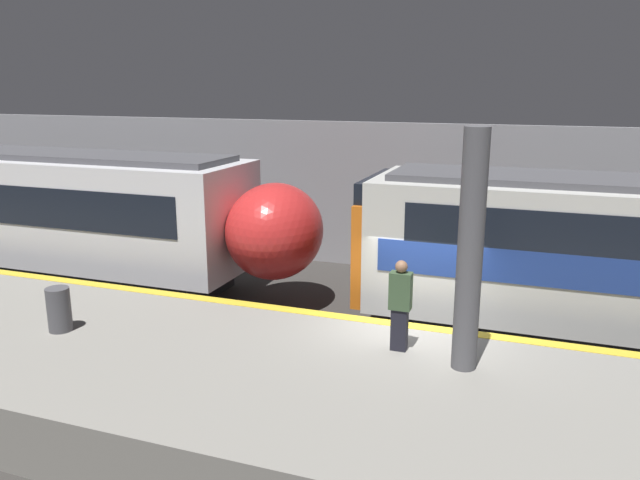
{
  "coord_description": "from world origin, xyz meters",
  "views": [
    {
      "loc": [
        2.22,
        -11.45,
        5.66
      ],
      "look_at": [
        -2.34,
        1.04,
        2.32
      ],
      "focal_mm": 35.0,
      "sensor_mm": 36.0,
      "label": 1
    }
  ],
  "objects": [
    {
      "name": "trash_bin",
      "position": [
        -6.26,
        -2.67,
        1.5
      ],
      "size": [
        0.44,
        0.44,
        0.85
      ],
      "color": "#4C4C51",
      "rests_on": "platform"
    },
    {
      "name": "platform",
      "position": [
        0.0,
        -2.67,
        0.54
      ],
      "size": [
        40.0,
        5.35,
        1.09
      ],
      "color": "gray",
      "rests_on": "ground"
    },
    {
      "name": "support_pillar_near",
      "position": [
        1.19,
        -1.65,
        3.06
      ],
      "size": [
        0.41,
        0.41,
        3.96
      ],
      "color": "#56565B",
      "rests_on": "platform"
    },
    {
      "name": "station_rear_barrier",
      "position": [
        0.0,
        7.12,
        2.27
      ],
      "size": [
        50.0,
        0.15,
        4.54
      ],
      "color": "#939399",
      "rests_on": "ground"
    },
    {
      "name": "person_waiting",
      "position": [
        0.02,
        -1.32,
        1.94
      ],
      "size": [
        0.38,
        0.24,
        1.64
      ],
      "color": "black",
      "rests_on": "platform"
    },
    {
      "name": "ground_plane",
      "position": [
        0.0,
        0.0,
        0.0
      ],
      "size": [
        120.0,
        120.0,
        0.0
      ],
      "primitive_type": "plane",
      "color": "#33302D"
    }
  ]
}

